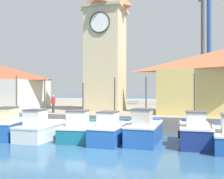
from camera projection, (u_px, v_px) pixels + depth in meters
ground_plane at (94, 153)px, 14.39m from camera, size 300.00×300.00×0.00m
quay_wharf at (154, 108)px, 40.03m from camera, size 120.00×40.00×1.38m
fishing_boat_left_outer at (12, 126)px, 19.39m from camera, size 2.66×5.01×4.60m
fishing_boat_left_inner at (40, 129)px, 18.42m from camera, size 2.16×4.12×4.30m
fishing_boat_mid_left at (81, 129)px, 18.43m from camera, size 2.59×4.59×3.98m
fishing_boat_center at (112, 131)px, 17.55m from camera, size 2.03×4.79×4.34m
fishing_boat_mid_right at (144, 130)px, 17.30m from camera, size 2.06×4.61×4.35m
fishing_boat_right_inner at (195, 133)px, 16.44m from camera, size 2.04×4.26×4.55m
clock_tower at (106, 43)px, 26.23m from camera, size 3.96×3.96×14.56m
warehouse_left at (3, 86)px, 30.24m from camera, size 9.03×6.93×4.86m
port_crane_near at (202, 44)px, 37.10m from camera, size 5.55×8.49×21.96m
port_crane_far at (209, 45)px, 32.05m from camera, size 2.00×11.17×19.59m
dock_worker_near_tower at (53, 103)px, 23.93m from camera, size 0.34×0.22×1.62m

